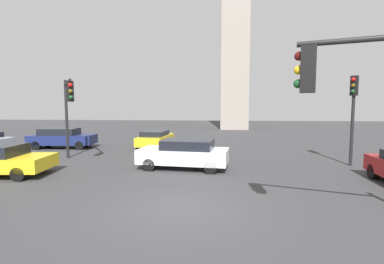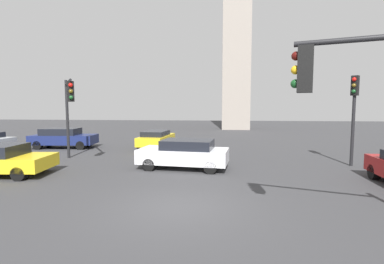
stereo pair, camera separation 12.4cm
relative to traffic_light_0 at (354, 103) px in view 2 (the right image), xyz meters
The scene contains 6 objects.
ground_plane 11.04m from the traffic_light_0, 139.29° to the right, with size 107.31×107.31×0.00m, color #38383A.
traffic_light_0 is the anchor object (origin of this frame).
traffic_light_2 14.92m from the traffic_light_0, behind, with size 2.00×2.97×4.61m.
car_2 19.07m from the traffic_light_0, 166.03° to the left, with size 4.70×2.33×1.47m.
car_3 9.00m from the traffic_light_0, behind, with size 4.54×2.45×1.44m.
car_6 12.82m from the traffic_light_0, 155.69° to the left, with size 2.09×4.38×1.30m.
Camera 2 is at (1.27, -8.43, 3.07)m, focal length 26.66 mm.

